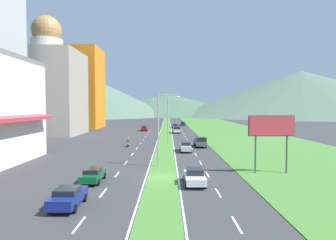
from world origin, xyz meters
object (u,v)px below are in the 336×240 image
Objects in this scene: street_lamp_near at (160,125)px; street_lamp_mid at (166,118)px; pickup_truck_1 at (200,142)px; car_3 at (68,197)px; car_6 at (183,124)px; billboard_roadside at (271,129)px; pickup_truck_0 at (177,130)px; car_4 at (185,147)px; car_1 at (93,175)px; car_5 at (175,126)px; car_2 at (144,128)px; motorcycle_rider at (128,143)px; car_0 at (194,176)px.

street_lamp_mid is (0.53, 22.29, 0.16)m from street_lamp_near.
street_lamp_near is 1.72× the size of pickup_truck_1.
car_3 is (-6.66, -15.49, -4.53)m from street_lamp_near.
street_lamp_near is 84.77m from car_6.
street_lamp_mid is at bearing 114.93° from billboard_roadside.
billboard_roadside is 53.92m from pickup_truck_0.
street_lamp_near is at bearing -4.10° from pickup_truck_0.
pickup_truck_0 is (-0.43, 36.19, 0.17)m from car_4.
car_1 is 0.97× the size of car_5.
street_lamp_near reaches higher than car_1.
car_1 is 65.23m from car_2.
motorcycle_rider reaches higher than car_4.
car_4 reaches higher than car_3.
pickup_truck_0 reaches higher than car_1.
car_4 is 71.65m from car_6.
car_5 is at bearing 86.48° from street_lamp_mid.
car_2 is at bearing -129.59° from pickup_truck_0.
car_6 reaches higher than car_0.
pickup_truck_1 is (13.78, 26.43, 0.25)m from car_1.
street_lamp_near reaches higher than pickup_truck_0.
pickup_truck_1 is at bearing 104.04° from billboard_roadside.
street_lamp_near is 2.03× the size of car_1.
car_6 is (3.53, 93.16, 0.01)m from car_0.
car_2 is (-19.44, 61.39, -4.32)m from billboard_roadside.
car_0 is (-9.19, -4.80, -4.33)m from billboard_roadside.
car_2 is at bearing 101.62° from street_lamp_mid.
car_5 is at bearing -14.45° from car_6.
car_5 is 0.87× the size of pickup_truck_0.
car_2 is 0.99× the size of car_3.
street_lamp_near is 13.37m from billboard_roadside.
billboard_roadside is at bearing 7.10° from car_5.
car_2 is 0.90× the size of car_5.
car_5 is (-0.45, 57.60, -0.08)m from car_4.
billboard_roadside is 1.47× the size of car_0.
pickup_truck_1 is (-5.65, 22.59, -4.13)m from billboard_roadside.
car_0 is 0.95× the size of car_4.
pickup_truck_0 is (2.98, 26.67, -4.49)m from street_lamp_mid.
motorcycle_rider is (-19.47, 22.98, -4.37)m from billboard_roadside.
car_5 is (10.14, 85.86, -0.05)m from car_3.
street_lamp_mid reaches higher than billboard_roadside.
billboard_roadside reaches higher than pickup_truck_1.
car_3 is (-7.19, -37.78, -4.69)m from street_lamp_mid.
street_lamp_near is 2.28× the size of car_6.
motorcycle_rider is (-13.82, 0.39, -0.24)m from pickup_truck_1.
pickup_truck_1 reaches higher than car_2.
pickup_truck_1 is at bearing -91.62° from motorcycle_rider.
car_4 is (3.94, 12.77, -4.50)m from street_lamp_near.
street_lamp_mid is 2.21× the size of car_3.
street_lamp_near is at bearing -173.36° from car_2.
street_lamp_mid is at bearing 88.63° from street_lamp_near.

